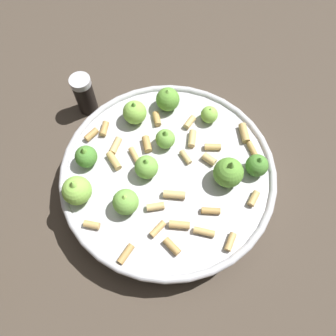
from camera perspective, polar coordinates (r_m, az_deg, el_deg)
The scene contains 3 objects.
ground_plane at distance 0.59m, azimuth 0.00°, elevation -2.71°, with size 2.40×2.40×0.00m, color #42382D.
cooking_pan at distance 0.56m, azimuth -0.13°, elevation -1.13°, with size 0.35×0.35×0.11m.
pepper_shaker at distance 0.66m, azimuth -13.95°, elevation 12.00°, with size 0.04×0.04×0.08m.
Camera 1 is at (-0.19, -0.14, 0.54)m, focal length 36.04 mm.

